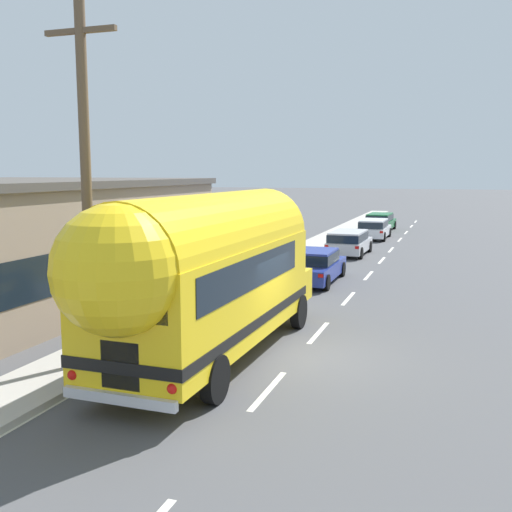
% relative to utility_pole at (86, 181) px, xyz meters
% --- Properties ---
extents(ground_plane, '(300.00, 300.00, 0.00)m').
position_rel_utility_pole_xyz_m(ground_plane, '(4.39, 2.43, -4.42)').
color(ground_plane, '#4C4C4F').
extents(lane_markings, '(3.96, 80.00, 0.01)m').
position_rel_utility_pole_xyz_m(lane_markings, '(1.69, 15.24, -4.42)').
color(lane_markings, silver).
rests_on(lane_markings, ground).
extents(sidewalk_slab, '(1.91, 90.00, 0.15)m').
position_rel_utility_pole_xyz_m(sidewalk_slab, '(-0.40, 12.43, -4.35)').
color(sidewalk_slab, '#ADA89E').
rests_on(sidewalk_slab, ground).
extents(utility_pole, '(1.80, 0.24, 8.50)m').
position_rel_utility_pole_xyz_m(utility_pole, '(0.00, 0.00, 0.00)').
color(utility_pole, brown).
rests_on(utility_pole, ground).
extents(painted_bus, '(2.73, 10.72, 4.12)m').
position_rel_utility_pole_xyz_m(painted_bus, '(2.45, 1.09, -2.12)').
color(painted_bus, yellow).
rests_on(painted_bus, ground).
extents(car_lead, '(1.98, 4.78, 1.37)m').
position_rel_utility_pole_xyz_m(car_lead, '(2.42, 12.51, -3.68)').
color(car_lead, navy).
rests_on(car_lead, ground).
extents(car_second, '(2.05, 4.42, 1.37)m').
position_rel_utility_pole_xyz_m(car_second, '(2.39, 21.04, -3.63)').
color(car_second, silver).
rests_on(car_second, ground).
extents(car_third, '(1.93, 4.59, 1.37)m').
position_rel_utility_pole_xyz_m(car_third, '(2.63, 29.61, -3.64)').
color(car_third, white).
rests_on(car_third, ground).
extents(car_fourth, '(2.09, 4.60, 1.37)m').
position_rel_utility_pole_xyz_m(car_fourth, '(2.31, 35.65, -3.64)').
color(car_fourth, '#196633').
rests_on(car_fourth, ground).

